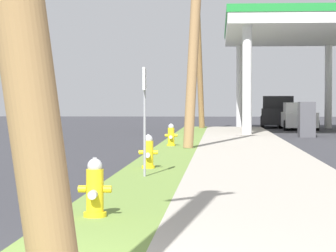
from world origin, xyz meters
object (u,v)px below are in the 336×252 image
at_px(fire_hydrant_nearest, 95,191).
at_px(car_white_by_near_pump, 298,117).
at_px(fire_hydrant_second, 148,153).
at_px(utility_pole_background, 198,36).
at_px(fire_hydrant_third, 171,136).
at_px(truck_black_at_forecourt, 278,113).
at_px(street_sign_post, 145,99).

bearing_deg(fire_hydrant_nearest, car_white_by_near_pump, 79.99).
height_order(fire_hydrant_nearest, fire_hydrant_second, same).
bearing_deg(utility_pole_background, fire_hydrant_third, -91.41).
height_order(fire_hydrant_second, utility_pole_background, utility_pole_background).
height_order(fire_hydrant_third, utility_pole_background, utility_pole_background).
relative_size(car_white_by_near_pump, truck_black_at_forecourt, 0.82).
bearing_deg(fire_hydrant_second, car_white_by_near_pump, 77.53).
height_order(utility_pole_background, car_white_by_near_pump, utility_pole_background).
height_order(street_sign_post, truck_black_at_forecourt, street_sign_post).
distance_m(fire_hydrant_second, truck_black_at_forecourt, 31.91).
bearing_deg(fire_hydrant_third, fire_hydrant_nearest, -89.85).
bearing_deg(car_white_by_near_pump, fire_hydrant_nearest, -100.01).
xyz_separation_m(street_sign_post, car_white_by_near_pump, (6.02, 29.51, -0.91)).
xyz_separation_m(fire_hydrant_third, utility_pole_background, (0.43, 17.30, 4.83)).
xyz_separation_m(fire_hydrant_second, fire_hydrant_third, (-0.05, 8.67, 0.00)).
height_order(fire_hydrant_second, street_sign_post, street_sign_post).
xyz_separation_m(car_white_by_near_pump, truck_black_at_forecourt, (-0.89, 3.80, 0.19)).
height_order(fire_hydrant_third, truck_black_at_forecourt, truck_black_at_forecourt).
bearing_deg(truck_black_at_forecourt, street_sign_post, -98.76).
relative_size(fire_hydrant_second, truck_black_at_forecourt, 0.14).
bearing_deg(truck_black_at_forecourt, car_white_by_near_pump, -76.85).
relative_size(fire_hydrant_nearest, fire_hydrant_second, 1.00).
distance_m(street_sign_post, truck_black_at_forecourt, 33.71).
height_order(fire_hydrant_second, truck_black_at_forecourt, truck_black_at_forecourt).
xyz_separation_m(fire_hydrant_third, street_sign_post, (0.15, -10.50, 1.19)).
bearing_deg(fire_hydrant_second, utility_pole_background, 89.18).
relative_size(fire_hydrant_nearest, truck_black_at_forecourt, 0.14).
height_order(fire_hydrant_nearest, car_white_by_near_pump, car_white_by_near_pump).
bearing_deg(street_sign_post, fire_hydrant_third, 90.83).
height_order(fire_hydrant_second, car_white_by_near_pump, car_white_by_near_pump).
bearing_deg(fire_hydrant_third, fire_hydrant_second, -89.66).
xyz_separation_m(fire_hydrant_nearest, utility_pole_background, (0.38, 33.04, 4.83)).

